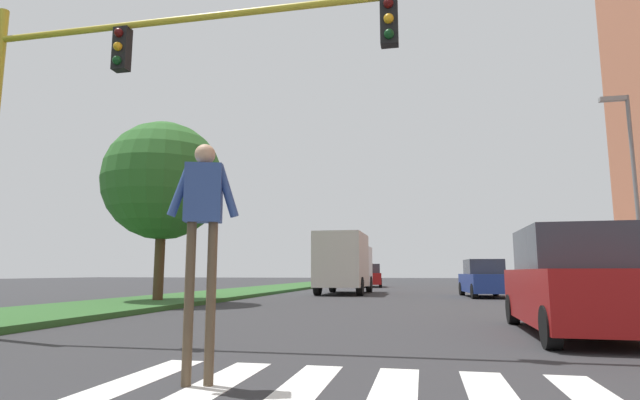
% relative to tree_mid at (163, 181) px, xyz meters
% --- Properties ---
extents(ground_plane, '(140.00, 140.00, 0.00)m').
position_rel_tree_mid_xyz_m(ground_plane, '(8.59, 11.73, -4.47)').
color(ground_plane, '#2D2D30').
extents(crosswalk, '(4.95, 2.20, 0.01)m').
position_rel_tree_mid_xyz_m(crosswalk, '(8.59, -11.38, -4.47)').
color(crosswalk, silver).
rests_on(crosswalk, ground_plane).
extents(median_strip, '(4.14, 64.00, 0.15)m').
position_rel_tree_mid_xyz_m(median_strip, '(-0.22, 9.73, -4.40)').
color(median_strip, '#2D5B28').
rests_on(median_strip, ground_plane).
extents(tree_mid, '(4.37, 4.37, 6.52)m').
position_rel_tree_mid_xyz_m(tree_mid, '(0.00, 0.00, 0.00)').
color(tree_mid, '#4C3823').
rests_on(tree_mid, median_strip).
extents(sidewalk_right, '(3.00, 64.00, 0.15)m').
position_rel_tree_mid_xyz_m(sidewalk_right, '(17.47, 9.73, -4.40)').
color(sidewalk_right, '#9E9991').
rests_on(sidewalk_right, ground_plane).
extents(traffic_light_gantry, '(8.78, 0.30, 6.00)m').
position_rel_tree_mid_xyz_m(traffic_light_gantry, '(4.11, -8.91, -0.11)').
color(traffic_light_gantry, gold).
rests_on(traffic_light_gantry, median_strip).
extents(street_lamp_right, '(1.02, 0.24, 7.50)m').
position_rel_tree_mid_xyz_m(street_lamp_right, '(16.87, 3.17, 0.12)').
color(street_lamp_right, slate).
rests_on(street_lamp_right, sidewalk_right).
extents(pedestrian_performer, '(0.74, 0.34, 2.49)m').
position_rel_tree_mid_xyz_m(pedestrian_performer, '(7.09, -11.58, -2.81)').
color(pedestrian_performer, brown).
rests_on(pedestrian_performer, ground_plane).
extents(suv_crossing, '(2.06, 4.64, 1.97)m').
position_rel_tree_mid_xyz_m(suv_crossing, '(12.08, -6.44, -3.54)').
color(suv_crossing, maroon).
rests_on(suv_crossing, ground_plane).
extents(sedan_midblock, '(2.13, 4.26, 1.72)m').
position_rel_tree_mid_xyz_m(sedan_midblock, '(12.11, 7.67, -3.68)').
color(sedan_midblock, navy).
rests_on(sedan_midblock, ground_plane).
extents(sedan_distant, '(2.24, 4.69, 1.75)m').
position_rel_tree_mid_xyz_m(sedan_distant, '(5.26, 21.95, -3.66)').
color(sedan_distant, maroon).
rests_on(sedan_distant, ground_plane).
extents(truck_box_delivery, '(2.40, 6.20, 3.10)m').
position_rel_tree_mid_xyz_m(truck_box_delivery, '(5.27, 9.60, -2.84)').
color(truck_box_delivery, silver).
rests_on(truck_box_delivery, ground_plane).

